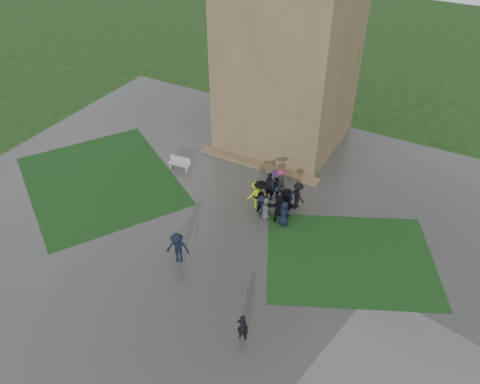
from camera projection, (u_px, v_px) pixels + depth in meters
The scene contains 10 objects.
ground at pixel (170, 262), 25.35m from camera, with size 120.00×120.00×0.00m, color black.
plaza at pixel (190, 240), 26.74m from camera, with size 34.00×34.00×0.02m, color #363533.
lawn_inset_left at pixel (101, 180), 31.37m from camera, with size 11.00×9.00×0.01m, color black.
lawn_inset_right at pixel (350, 258), 25.59m from camera, with size 9.00×7.00×0.01m, color black.
tower at pixel (292, 18), 30.38m from camera, with size 8.00×8.00×18.00m, color brown.
tower_plinth at pixel (258, 165), 32.68m from camera, with size 9.00×0.80×0.22m, color brown.
bench at pixel (180, 163), 32.19m from camera, with size 1.61×0.65×0.91m.
visitor_cluster at pixel (276, 199), 28.23m from camera, with size 3.47×3.07×2.31m.
pedestrian_mid at pixel (178, 248), 24.86m from camera, with size 1.24×0.64×1.91m, color black.
pedestrian_near at pixel (243, 327), 21.06m from camera, with size 0.56×0.37×1.54m, color black.
Camera 1 is at (11.92, -13.84, 18.40)m, focal length 35.00 mm.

